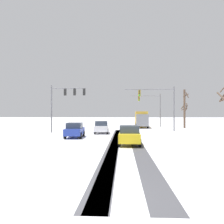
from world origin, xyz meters
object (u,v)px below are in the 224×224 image
at_px(traffic_signal_far_right, 152,104).
at_px(box_truck_delivery, 141,119).
at_px(traffic_signal_near_right, 160,100).
at_px(car_blue_second, 75,130).
at_px(bare_tree_sidewalk_far, 185,108).
at_px(traffic_signal_near_left, 65,98).
at_px(car_yellow_cab_third, 129,135).
at_px(car_white_lead, 101,127).

height_order(traffic_signal_far_right, box_truck_delivery, traffic_signal_far_right).
distance_m(traffic_signal_near_right, car_blue_second, 13.88).
xyz_separation_m(box_truck_delivery, bare_tree_sidewalk_far, (7.59, -1.67, 2.02)).
relative_size(traffic_signal_near_right, traffic_signal_far_right, 1.09).
relative_size(traffic_signal_near_left, traffic_signal_near_right, 0.91).
distance_m(traffic_signal_far_right, car_yellow_cab_third, 26.39).
bearing_deg(traffic_signal_near_left, traffic_signal_near_right, 8.81).
height_order(traffic_signal_near_left, traffic_signal_near_right, same).
relative_size(traffic_signal_near_left, traffic_signal_far_right, 1.00).
bearing_deg(traffic_signal_far_right, bare_tree_sidewalk_far, -31.95).
bearing_deg(car_yellow_cab_third, car_white_lead, 107.35).
height_order(traffic_signal_near_right, box_truck_delivery, traffic_signal_near_right).
bearing_deg(bare_tree_sidewalk_far, car_yellow_cab_third, -115.26).
height_order(car_white_lead, car_blue_second, same).
bearing_deg(box_truck_delivery, car_yellow_cab_third, -96.93).
xyz_separation_m(traffic_signal_near_right, bare_tree_sidewalk_far, (5.78, 8.52, -0.83)).
height_order(traffic_signal_far_right, bare_tree_sidewalk_far, bare_tree_sidewalk_far).
xyz_separation_m(traffic_signal_far_right, car_white_lead, (-8.48, -14.74, -3.61)).
height_order(traffic_signal_near_left, box_truck_delivery, traffic_signal_near_left).
height_order(car_yellow_cab_third, bare_tree_sidewalk_far, bare_tree_sidewalk_far).
height_order(traffic_signal_far_right, car_blue_second, traffic_signal_far_right).
xyz_separation_m(car_white_lead, car_yellow_cab_third, (3.40, -10.90, 0.00)).
bearing_deg(box_truck_delivery, traffic_signal_near_left, -132.93).
bearing_deg(car_white_lead, bare_tree_sidewalk_far, 39.24).
bearing_deg(car_yellow_cab_third, bare_tree_sidewalk_far, 64.74).
xyz_separation_m(traffic_signal_near_left, car_blue_second, (2.67, -6.23, -3.93)).
bearing_deg(traffic_signal_near_right, car_white_lead, -160.75).
bearing_deg(bare_tree_sidewalk_far, car_white_lead, -140.76).
bearing_deg(traffic_signal_near_right, traffic_signal_far_right, 88.30).
distance_m(traffic_signal_near_right, car_white_lead, 9.36).
height_order(traffic_signal_near_left, car_white_lead, traffic_signal_near_left).
bearing_deg(bare_tree_sidewalk_far, car_blue_second, -134.16).
relative_size(traffic_signal_near_left, bare_tree_sidewalk_far, 0.94).
bearing_deg(car_yellow_cab_third, traffic_signal_near_left, 125.94).
height_order(traffic_signal_far_right, car_white_lead, traffic_signal_far_right).
xyz_separation_m(traffic_signal_far_right, car_yellow_cab_third, (-5.07, -25.65, -3.61)).
bearing_deg(bare_tree_sidewalk_far, traffic_signal_far_right, 148.05).
bearing_deg(car_yellow_cab_third, car_blue_second, 136.74).
relative_size(car_blue_second, bare_tree_sidewalk_far, 0.60).
height_order(car_blue_second, bare_tree_sidewalk_far, bare_tree_sidewalk_far).
distance_m(traffic_signal_near_left, traffic_signal_near_right, 13.36).
distance_m(traffic_signal_near_left, car_yellow_cab_third, 14.97).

